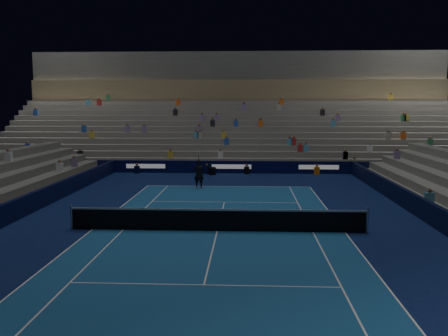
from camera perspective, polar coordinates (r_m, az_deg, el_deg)
ground at (r=21.09m, az=-0.80°, el=-7.46°), size 90.00×90.00×0.00m
court_surface at (r=21.09m, az=-0.80°, el=-7.44°), size 10.97×23.77×0.01m
sponsor_barrier_far at (r=39.18m, az=0.89°, el=0.12°), size 44.00×0.25×1.00m
sponsor_barrier_east at (r=22.56m, az=24.75°, el=-5.85°), size 0.25×37.00×1.00m
grandstand_main at (r=48.32m, az=1.28°, el=4.88°), size 44.00×15.20×11.20m
tennis_net at (r=20.97m, az=-0.81°, el=-6.12°), size 12.90×0.10×1.10m
tennis_player at (r=31.93m, az=-3.00°, el=-0.70°), size 0.75×0.56×1.89m
broadcast_camera at (r=38.28m, az=-1.41°, el=-0.34°), size 0.62×0.98×0.60m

